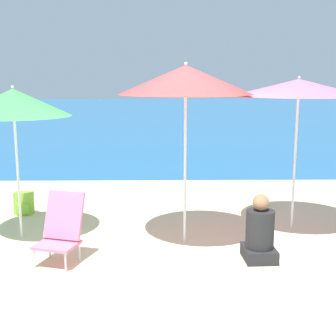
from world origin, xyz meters
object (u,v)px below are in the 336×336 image
Objects in this scene: beach_umbrella_green at (13,103)px; beach_umbrella_pink at (299,88)px; person_seated_near at (260,234)px; beach_umbrella_red at (186,80)px; beach_chair_pink at (61,228)px; backpack_lime at (24,203)px.

beach_umbrella_pink is at bearing 4.64° from beach_umbrella_green.
beach_umbrella_pink is 2.69× the size of person_seated_near.
beach_umbrella_green is at bearing 174.39° from beach_umbrella_red.
beach_umbrella_red reaches higher than beach_umbrella_pink.
beach_umbrella_pink is at bearing 37.54° from beach_chair_pink.
person_seated_near is at bearing -30.05° from backpack_lime.
beach_umbrella_green reaches higher than beach_chair_pink.
backpack_lime is at bearing 104.09° from beach_umbrella_green.
beach_umbrella_red is 1.14× the size of beach_umbrella_green.
beach_umbrella_red reaches higher than person_seated_near.
beach_umbrella_red reaches higher than backpack_lime.
beach_umbrella_green reaches higher than person_seated_near.
beach_chair_pink is 2.31m from backpack_lime.
beach_umbrella_red is at bearing -161.50° from beach_umbrella_pink.
beach_chair_pink is 2.47m from person_seated_near.
beach_umbrella_green is 3.99m from beach_umbrella_pink.
beach_umbrella_green is 1.89m from beach_chair_pink.
beach_umbrella_green is 2.51× the size of beach_chair_pink.
beach_umbrella_pink reaches higher than backpack_lime.
beach_chair_pink is at bearing 177.55° from person_seated_near.
beach_umbrella_red is 1.08× the size of beach_umbrella_pink.
beach_umbrella_pink is 2.26m from person_seated_near.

